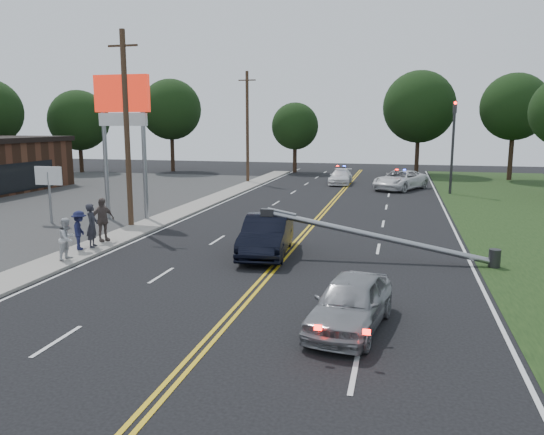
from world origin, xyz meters
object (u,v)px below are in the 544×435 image
(fallen_streetlight, at_px, (389,238))
(crashed_sedan, at_px, (266,235))
(traffic_signal, at_px, (453,139))
(utility_pole_far, at_px, (247,127))
(bystander_d, at_px, (102,220))
(bystander_a, at_px, (92,225))
(bystander_b, at_px, (67,239))
(pylon_sign, at_px, (123,112))
(emergency_b, at_px, (341,177))
(small_sign, at_px, (49,181))
(utility_pole_mid, at_px, (127,129))
(waiting_sedan, at_px, (351,303))
(emergency_a, at_px, (400,180))
(bystander_c, at_px, (80,230))

(fallen_streetlight, height_order, crashed_sedan, fallen_streetlight)
(traffic_signal, distance_m, crashed_sedan, 24.15)
(utility_pole_far, height_order, bystander_d, utility_pole_far)
(bystander_a, distance_m, bystander_b, 2.13)
(pylon_sign, xyz_separation_m, fallen_streetlight, (14.69, -6.00, -5.08))
(pylon_sign, xyz_separation_m, bystander_d, (2.01, -5.89, -4.88))
(emergency_b, bearing_deg, fallen_streetlight, -79.46)
(small_sign, xyz_separation_m, utility_pole_mid, (4.80, 0.00, 2.75))
(waiting_sedan, height_order, bystander_d, bystander_d)
(utility_pole_far, bearing_deg, bystander_d, -88.42)
(emergency_a, xyz_separation_m, bystander_d, (-13.00, -23.71, 0.32))
(waiting_sedan, xyz_separation_m, bystander_a, (-11.65, 6.36, 0.35))
(bystander_d, bearing_deg, traffic_signal, -8.68)
(crashed_sedan, height_order, bystander_a, bystander_a)
(small_sign, distance_m, fallen_streetlight, 18.68)
(utility_pole_far, height_order, bystander_a, utility_pole_far)
(pylon_sign, bearing_deg, bystander_d, -71.14)
(pylon_sign, relative_size, crashed_sedan, 1.60)
(small_sign, xyz_separation_m, bystander_c, (5.46, -5.59, -1.38))
(pylon_sign, distance_m, utility_pole_mid, 2.55)
(fallen_streetlight, distance_m, bystander_a, 12.52)
(pylon_sign, relative_size, waiting_sedan, 1.91)
(bystander_d, bearing_deg, crashed_sedan, -62.94)
(pylon_sign, height_order, utility_pole_far, utility_pole_far)
(pylon_sign, height_order, small_sign, pylon_sign)
(pylon_sign, bearing_deg, waiting_sedan, -44.02)
(utility_pole_mid, bearing_deg, pylon_sign, 123.02)
(bystander_b, bearing_deg, fallen_streetlight, -73.90)
(bystander_c, bearing_deg, pylon_sign, -9.14)
(small_sign, distance_m, traffic_signal, 28.72)
(small_sign, distance_m, utility_pole_mid, 5.53)
(traffic_signal, xyz_separation_m, bystander_d, (-16.79, -21.89, -3.09))
(utility_pole_mid, xyz_separation_m, bystander_b, (1.14, -7.15, -4.14))
(waiting_sedan, bearing_deg, bystander_b, 169.02)
(fallen_streetlight, height_order, bystander_d, bystander_d)
(traffic_signal, distance_m, utility_pole_far, 17.97)
(fallen_streetlight, xyz_separation_m, bystander_a, (-12.47, -1.03, 0.15))
(utility_pole_mid, distance_m, bystander_c, 6.98)
(small_sign, xyz_separation_m, bystander_a, (5.71, -5.03, -1.27))
(small_sign, bearing_deg, utility_pole_far, 77.69)
(bystander_a, height_order, bystander_d, bystander_d)
(fallen_streetlight, bearing_deg, bystander_b, -165.59)
(pylon_sign, height_order, emergency_a, pylon_sign)
(fallen_streetlight, xyz_separation_m, utility_pole_far, (-13.39, 26.00, 4.17))
(bystander_a, distance_m, bystander_c, 0.62)
(utility_pole_mid, height_order, bystander_a, utility_pole_mid)
(emergency_a, relative_size, emergency_b, 1.27)
(pylon_sign, xyz_separation_m, utility_pole_mid, (1.30, -2.00, -0.91))
(bystander_c, bearing_deg, small_sign, 20.71)
(utility_pole_far, xyz_separation_m, bystander_a, (0.91, -27.03, -4.02))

